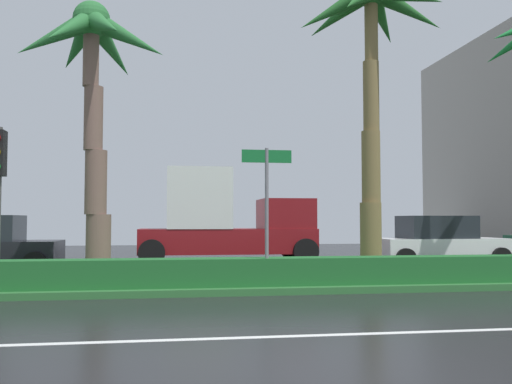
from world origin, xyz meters
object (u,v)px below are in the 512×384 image
(palm_tree_centre_left, at_px, (92,70))
(palm_tree_centre, at_px, (371,41))
(box_truck_lead, at_px, (225,221))
(street_name_sign, at_px, (267,197))
(car_in_traffic_second, at_px, (439,242))

(palm_tree_centre_left, height_order, palm_tree_centre, palm_tree_centre)
(palm_tree_centre, distance_m, box_truck_lead, 8.73)
(palm_tree_centre, relative_size, street_name_sign, 2.69)
(palm_tree_centre, distance_m, car_in_traffic_second, 7.66)
(street_name_sign, bearing_deg, box_truck_lead, 90.61)
(street_name_sign, distance_m, box_truck_lead, 8.63)
(box_truck_lead, height_order, car_in_traffic_second, box_truck_lead)
(street_name_sign, bearing_deg, palm_tree_centre_left, 153.33)
(street_name_sign, bearing_deg, palm_tree_centre, 33.50)
(palm_tree_centre_left, relative_size, box_truck_lead, 1.07)
(palm_tree_centre, bearing_deg, car_in_traffic_second, 44.95)
(palm_tree_centre_left, bearing_deg, box_truck_lead, 59.42)
(palm_tree_centre_left, distance_m, street_name_sign, 5.48)
(street_name_sign, xyz_separation_m, box_truck_lead, (-0.09, 8.62, -0.53))
(palm_tree_centre, relative_size, car_in_traffic_second, 1.88)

